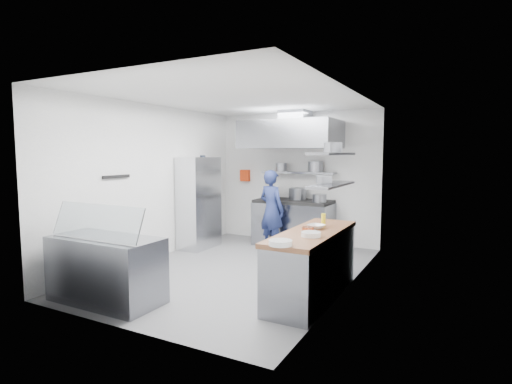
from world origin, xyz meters
The scene contains 36 objects.
floor centered at (0.00, 0.00, 0.00)m, with size 5.00×5.00×0.00m, color #5D5D60.
ceiling centered at (0.00, 0.00, 2.80)m, with size 5.00×5.00×0.00m, color silver.
wall_back centered at (0.00, 2.50, 1.40)m, with size 3.60×0.02×2.80m, color white.
wall_front centered at (0.00, -2.50, 1.40)m, with size 3.60×0.02×2.80m, color white.
wall_left centered at (-1.80, 0.00, 1.40)m, with size 5.00×0.02×2.80m, color white.
wall_right centered at (1.80, 0.00, 1.40)m, with size 5.00×0.02×2.80m, color white.
gas_range centered at (0.10, 2.10, 0.45)m, with size 1.60×0.80×0.90m, color gray.
cooktop centered at (0.10, 2.10, 0.93)m, with size 1.57×0.78×0.06m, color black.
stock_pot_left centered at (-0.46, 2.10, 1.06)m, with size 0.29×0.29×0.20m, color slate.
stock_pot_mid centered at (0.13, 2.23, 1.08)m, with size 0.37×0.37×0.24m, color slate.
stock_pot_right centered at (0.70, 1.97, 1.04)m, with size 0.28×0.28×0.16m, color slate.
over_range_shelf centered at (0.10, 2.34, 1.52)m, with size 1.60×0.30×0.04m, color gray.
shelf_pot_a centered at (-0.25, 2.24, 1.63)m, with size 0.24×0.24×0.18m, color slate.
shelf_pot_b centered at (0.48, 2.36, 1.65)m, with size 0.31×0.31×0.22m, color slate.
extractor_hood centered at (0.10, 1.93, 2.30)m, with size 1.90×1.15×0.55m, color gray.
hood_duct centered at (0.10, 2.15, 2.68)m, with size 0.55×0.55×0.24m, color slate.
red_firebox centered at (-1.25, 2.44, 1.42)m, with size 0.22×0.10×0.26m, color red.
chef centered at (-0.15, 1.56, 0.80)m, with size 0.58×0.38×1.60m, color navy.
wire_rack centered at (-1.53, 1.02, 0.93)m, with size 0.50×0.90×1.85m, color silver.
rack_bin_a centered at (-1.53, 0.93, 0.80)m, with size 0.14×0.18×0.16m, color white.
rack_bin_b centered at (-1.53, 1.29, 1.30)m, with size 0.14×0.18×0.16m, color yellow.
rack_jar centered at (-1.48, 1.10, 1.80)m, with size 0.11×0.11×0.18m, color black.
knife_strip centered at (-1.78, -0.90, 1.55)m, with size 0.04×0.55×0.05m, color black.
prep_counter_base centered at (1.48, -0.60, 0.42)m, with size 0.62×2.00×0.84m, color gray.
prep_counter_top centered at (1.48, -0.60, 0.87)m, with size 0.65×2.04×0.06m, color brown.
plate_stack_a centered at (1.44, -1.56, 0.93)m, with size 0.27×0.27×0.06m, color white.
plate_stack_b centered at (1.58, -0.96, 0.93)m, with size 0.24×0.24×0.06m, color white.
copper_pan centered at (1.44, -0.67, 0.93)m, with size 0.16×0.16×0.06m, color #CB6439.
squeeze_bottle centered at (1.49, -0.20, 0.99)m, with size 0.06×0.06×0.18m, color yellow.
mixing_bowl centered at (1.46, -0.41, 0.93)m, with size 0.23×0.23×0.06m, color white.
wall_shelf_lower centered at (1.64, -0.30, 1.50)m, with size 0.30×1.30×0.04m, color gray.
wall_shelf_upper centered at (1.64, -0.30, 1.92)m, with size 0.30×1.30×0.04m, color gray.
shelf_pot_c centered at (1.53, -0.33, 1.57)m, with size 0.22×0.22×0.10m, color slate.
shelf_pot_d centered at (1.53, 0.06, 2.01)m, with size 0.27×0.27×0.14m, color slate.
display_case centered at (-0.83, -2.00, 0.42)m, with size 1.50×0.70×0.85m, color gray.
display_glass centered at (-0.83, -2.12, 1.07)m, with size 1.47×0.02×0.45m, color silver.
Camera 1 is at (3.23, -5.57, 1.92)m, focal length 28.00 mm.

